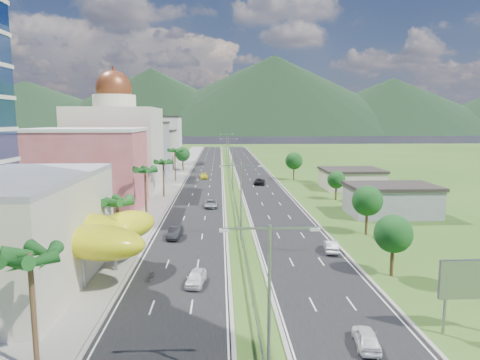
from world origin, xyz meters
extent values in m
plane|color=#2D5119|center=(0.00, 0.00, 0.00)|extent=(500.00, 500.00, 0.00)
cube|color=black|center=(-7.50, 90.00, 0.02)|extent=(11.00, 260.00, 0.04)
cube|color=black|center=(7.50, 90.00, 0.02)|extent=(11.00, 260.00, 0.04)
cube|color=gray|center=(-17.00, 90.00, 0.06)|extent=(7.00, 260.00, 0.12)
cube|color=gray|center=(0.00, 72.00, 0.62)|extent=(0.08, 216.00, 0.28)
cube|color=gray|center=(0.00, 174.00, 0.35)|extent=(0.10, 0.12, 0.70)
cylinder|color=gray|center=(0.00, -25.00, 5.50)|extent=(0.20, 0.20, 11.00)
cube|color=gray|center=(-1.44, -25.00, 10.80)|extent=(2.88, 0.12, 0.12)
cube|color=gray|center=(1.44, -25.00, 10.80)|extent=(2.88, 0.12, 0.12)
cube|color=silver|center=(-2.72, -25.00, 10.70)|extent=(0.60, 0.25, 0.18)
cube|color=silver|center=(2.72, -25.00, 10.70)|extent=(0.60, 0.25, 0.18)
cylinder|color=gray|center=(0.00, 10.00, 5.50)|extent=(0.20, 0.20, 11.00)
cube|color=gray|center=(-1.44, 10.00, 10.80)|extent=(2.88, 0.12, 0.12)
cube|color=gray|center=(1.44, 10.00, 10.80)|extent=(2.88, 0.12, 0.12)
cube|color=silver|center=(-2.72, 10.00, 10.70)|extent=(0.60, 0.25, 0.18)
cube|color=silver|center=(2.72, 10.00, 10.70)|extent=(0.60, 0.25, 0.18)
cylinder|color=gray|center=(0.00, 50.00, 5.50)|extent=(0.20, 0.20, 11.00)
cube|color=gray|center=(-1.44, 50.00, 10.80)|extent=(2.88, 0.12, 0.12)
cube|color=gray|center=(1.44, 50.00, 10.80)|extent=(2.88, 0.12, 0.12)
cube|color=silver|center=(-2.72, 50.00, 10.70)|extent=(0.60, 0.25, 0.18)
cube|color=silver|center=(2.72, 50.00, 10.70)|extent=(0.60, 0.25, 0.18)
cylinder|color=gray|center=(0.00, 95.00, 5.50)|extent=(0.20, 0.20, 11.00)
cube|color=gray|center=(-1.44, 95.00, 10.80)|extent=(2.88, 0.12, 0.12)
cube|color=gray|center=(1.44, 95.00, 10.80)|extent=(2.88, 0.12, 0.12)
cube|color=silver|center=(-2.72, 95.00, 10.70)|extent=(0.60, 0.25, 0.18)
cube|color=silver|center=(2.72, 95.00, 10.70)|extent=(0.60, 0.25, 0.18)
cylinder|color=gray|center=(0.00, 140.00, 5.50)|extent=(0.20, 0.20, 11.00)
cube|color=gray|center=(-1.44, 140.00, 10.80)|extent=(2.88, 0.12, 0.12)
cube|color=gray|center=(1.44, 140.00, 10.80)|extent=(2.88, 0.12, 0.12)
cube|color=silver|center=(-2.72, 140.00, 10.70)|extent=(0.60, 0.25, 0.18)
cube|color=silver|center=(2.72, 140.00, 10.70)|extent=(0.60, 0.25, 0.18)
cylinder|color=gray|center=(-24.00, -2.00, 2.00)|extent=(0.50, 0.50, 4.00)
cylinder|color=gray|center=(-17.00, -7.00, 2.00)|extent=(0.50, 0.50, 4.00)
cylinder|color=gray|center=(-21.00, -10.00, 2.00)|extent=(0.50, 0.50, 4.00)
cylinder|color=gray|center=(-15.00, -2.00, 2.00)|extent=(0.50, 0.50, 4.00)
cube|color=#B44F49|center=(-28.00, 32.00, 7.50)|extent=(20.00, 15.00, 15.00)
cube|color=beige|center=(-28.00, 55.00, 10.00)|extent=(20.00, 20.00, 20.00)
cylinder|color=beige|center=(-28.00, 55.00, 21.50)|extent=(10.00, 10.00, 3.00)
sphere|color=brown|center=(-28.00, 55.00, 24.50)|extent=(8.40, 8.40, 8.40)
cube|color=gray|center=(-27.00, 80.00, 8.00)|extent=(16.00, 15.00, 16.00)
cube|color=#BDB69C|center=(-27.00, 102.00, 6.50)|extent=(16.00, 15.00, 13.00)
cube|color=silver|center=(-27.00, 125.00, 9.00)|extent=(16.00, 15.00, 18.00)
cylinder|color=gray|center=(15.00, -18.00, 1.60)|extent=(0.24, 0.24, 3.20)
cube|color=#D85919|center=(17.00, -18.00, 4.60)|extent=(5.20, 0.35, 3.20)
cube|color=gray|center=(28.00, 25.00, 2.50)|extent=(15.00, 10.00, 5.00)
cube|color=#BDB69C|center=(30.00, 55.00, 2.20)|extent=(14.00, 12.00, 4.40)
cylinder|color=#47301C|center=(-15.50, -22.00, 4.25)|extent=(0.36, 0.36, 8.50)
cylinder|color=#47301C|center=(-15.50, 2.00, 3.75)|extent=(0.36, 0.36, 7.50)
cylinder|color=#47301C|center=(-15.50, 22.00, 4.50)|extent=(0.36, 0.36, 9.00)
cylinder|color=#47301C|center=(-15.50, 45.00, 4.00)|extent=(0.36, 0.36, 8.00)
cylinder|color=#47301C|center=(-15.50, 70.00, 4.40)|extent=(0.36, 0.36, 8.80)
cylinder|color=#47301C|center=(-15.50, 95.00, 2.45)|extent=(0.40, 0.40, 4.90)
sphere|color=#174C1A|center=(-15.50, 95.00, 5.60)|extent=(4.90, 4.90, 4.90)
cylinder|color=#47301C|center=(16.00, -5.00, 2.10)|extent=(0.40, 0.40, 4.20)
sphere|color=#174C1A|center=(16.00, -5.00, 4.80)|extent=(4.20, 4.20, 4.20)
cylinder|color=#47301C|center=(19.00, 12.00, 2.27)|extent=(0.40, 0.40, 4.55)
sphere|color=#174C1A|center=(19.00, 12.00, 5.20)|extent=(4.55, 4.55, 4.55)
cylinder|color=#47301C|center=(22.00, 40.00, 1.92)|extent=(0.40, 0.40, 3.85)
sphere|color=#174C1A|center=(22.00, 40.00, 4.40)|extent=(3.85, 3.85, 3.85)
cylinder|color=#47301C|center=(18.00, 70.00, 2.45)|extent=(0.40, 0.40, 4.90)
sphere|color=#174C1A|center=(18.00, 70.00, 5.60)|extent=(4.90, 4.90, 4.90)
imported|color=white|center=(-5.54, -6.60, 0.78)|extent=(2.37, 4.55, 1.48)
imported|color=black|center=(-9.59, 11.35, 0.84)|extent=(2.16, 5.01, 1.60)
imported|color=#939499|center=(-4.81, 33.27, 0.76)|extent=(2.44, 5.21, 1.44)
imported|color=yellow|center=(-7.69, 74.84, 0.78)|extent=(2.46, 5.25, 1.48)
imported|color=white|center=(8.09, -19.68, 0.75)|extent=(2.20, 4.36, 1.42)
imported|color=#B2B3BA|center=(11.52, 3.86, 0.80)|extent=(2.29, 4.81, 1.52)
imported|color=black|center=(7.56, 62.68, 0.86)|extent=(3.57, 6.22, 1.63)
imported|color=black|center=(-10.45, -5.02, 0.69)|extent=(0.88, 2.09, 1.30)
camera|label=1|loc=(-2.95, -49.68, 17.23)|focal=32.00mm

